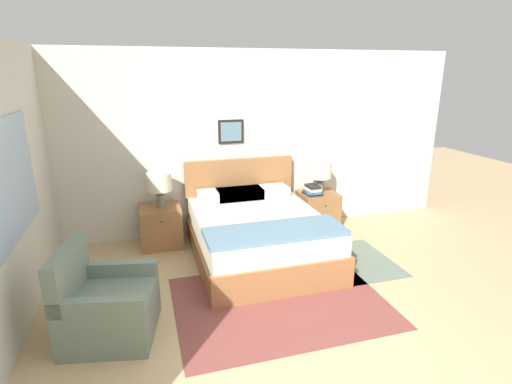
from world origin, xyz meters
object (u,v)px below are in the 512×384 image
bed (258,233)px  table_lamp_by_door (321,171)px  table_lamp_near_window (159,183)px  nightstand_near_window (161,226)px  armchair (105,307)px  nightstand_by_door (318,210)px

bed → table_lamp_by_door: bed is taller
table_lamp_by_door → table_lamp_near_window: bearing=180.0°
nightstand_near_window → bed: bearing=-31.9°
table_lamp_near_window → armchair: bearing=-108.5°
table_lamp_by_door → nightstand_by_door: bearing=-172.1°
bed → nightstand_by_door: size_ratio=3.62×
bed → table_lamp_near_window: bed is taller
nightstand_near_window → table_lamp_near_window: 0.61m
nightstand_near_window → table_lamp_by_door: 2.42m
armchair → table_lamp_near_window: (0.62, 1.85, 0.60)m
armchair → nightstand_by_door: 3.46m
nightstand_by_door → table_lamp_by_door: (0.02, 0.00, 0.61)m
armchair → table_lamp_by_door: size_ratio=1.89×
table_lamp_near_window → table_lamp_by_door: bearing=0.0°
nightstand_near_window → table_lamp_by_door: (2.35, 0.00, 0.61)m
armchair → nightstand_by_door: size_ratio=1.62×
nightstand_near_window → table_lamp_near_window: table_lamp_near_window is taller
table_lamp_near_window → table_lamp_by_door: size_ratio=1.00×
nightstand_by_door → table_lamp_near_window: table_lamp_near_window is taller
bed → nightstand_near_window: 1.37m
armchair → nightstand_by_door: armchair is taller
nightstand_near_window → nightstand_by_door: 2.33m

